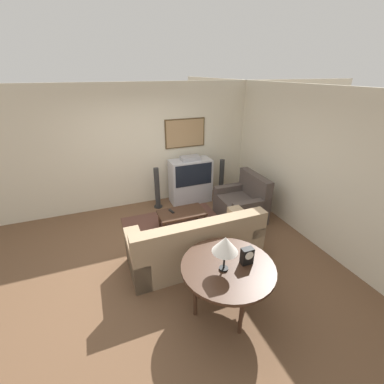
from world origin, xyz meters
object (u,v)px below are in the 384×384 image
Objects in this scene: console_table at (228,270)px; speaker_tower_left at (157,189)px; couch at (196,245)px; mantel_clock at (247,256)px; coffee_table at (182,214)px; tv at (190,180)px; table_lamp at (225,245)px; speaker_tower_right at (221,179)px; armchair at (242,204)px.

speaker_tower_left reaches higher than console_table.
couch is 2.21× the size of speaker_tower_left.
mantel_clock reaches higher than console_table.
coffee_table is at bearing 93.95° from mantel_clock.
tv is 3.29m from table_lamp.
coffee_table is 2.21m from table_lamp.
couch is at bearing -108.60° from tv.
armchair is at bearing -92.71° from speaker_tower_right.
speaker_tower_right is (1.52, 2.08, 0.12)m from couch.
mantel_clock is (0.26, -1.05, 0.51)m from couch.
speaker_tower_right is (0.82, -0.02, -0.08)m from tv.
speaker_tower_right is (1.58, 3.13, -0.64)m from table_lamp.
coffee_table is 2.06m from console_table.
speaker_tower_right is (1.27, 3.13, -0.39)m from mantel_clock.
tv reaches higher than mantel_clock.
mantel_clock is 0.23× the size of speaker_tower_right.
coffee_table is at bearing -118.77° from tv.
couch is 1.20m from mantel_clock.
armchair is 2.44m from mantel_clock.
couch is at bearing -87.01° from speaker_tower_left.
speaker_tower_left is at bearing 96.64° from mantel_clock.
speaker_tower_left is (-0.05, 3.13, -0.64)m from table_lamp.
mantel_clock is (-0.45, -3.15, 0.31)m from tv.
console_table is 0.29m from mantel_clock.
tv is 3.20m from mantel_clock.
couch is 2.58m from speaker_tower_right.
console_table is at bearing 22.61° from table_lamp.
armchair is 1.92m from speaker_tower_left.
table_lamp reaches higher than coffee_table.
console_table is 1.21× the size of speaker_tower_left.
speaker_tower_left is at bearing -87.51° from couch.
speaker_tower_right is (0.05, 1.09, 0.14)m from armchair.
tv is at bearing -109.10° from couch.
mantel_clock is 3.40m from speaker_tower_right.
table_lamp is (-0.77, -3.15, 0.56)m from tv.
couch reaches higher than coffee_table.
tv is 2.23m from couch.
table_lamp is 3.20m from speaker_tower_left.
speaker_tower_right is at bearing 64.15° from console_table.
tv is 5.17× the size of mantel_clock.
armchair reaches higher than couch.
couch is 1.83× the size of console_table.
armchair is 2.67m from table_lamp.
table_lamp reaches higher than tv.
mantel_clock reaches higher than armchair.
speaker_tower_left is at bearing 92.40° from console_table.
table_lamp reaches higher than speaker_tower_left.
table_lamp reaches higher than mantel_clock.
armchair is 2.12× the size of table_lamp.
tv is 0.98× the size of console_table.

